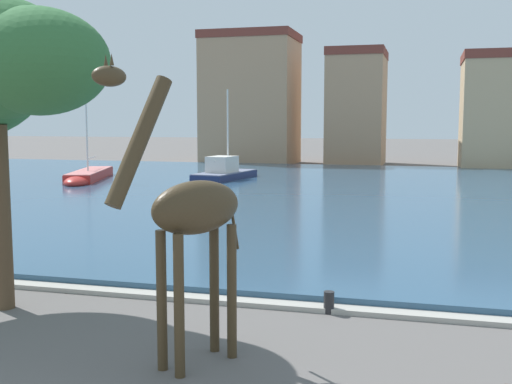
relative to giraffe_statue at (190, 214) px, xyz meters
The scene contains 9 objects.
harbor_water 26.46m from the giraffe_statue, 94.51° to the left, with size 79.98×44.28×0.26m, color #2D5170.
quay_edge_coping 5.13m from the giraffe_statue, 118.24° to the left, with size 79.98×0.50×0.12m, color #ADA89E.
giraffe_statue is the anchor object (origin of this frame).
sailboat_red 34.08m from the giraffe_statue, 123.05° to the left, with size 4.35×9.23×7.65m.
sailboat_navy 33.78m from the giraffe_statue, 106.59° to the left, with size 3.18×7.25×6.53m.
mooring_bollard 4.85m from the giraffe_statue, 62.81° to the left, with size 0.24×0.24×0.50m, color #232326.
townhouse_tall_gabled 53.72m from the giraffe_statue, 104.43° to the left, with size 9.18×7.26×13.11m.
townhouse_end_terrace 53.19m from the giraffe_statue, 93.01° to the left, with size 5.48×7.72×11.25m.
townhouse_narrow_midrow 51.74m from the giraffe_statue, 77.97° to the left, with size 7.83×7.65×10.39m.
Camera 1 is at (5.99, -5.36, 4.34)m, focal length 44.17 mm.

